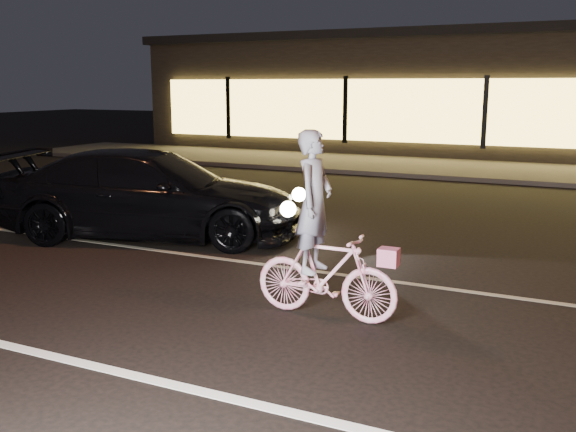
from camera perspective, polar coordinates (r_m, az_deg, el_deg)
The scene contains 7 objects.
ground at distance 6.70m, azimuth -3.28°, elevation -9.49°, with size 90.00×90.00×0.00m, color black.
lane_stripe_near at distance 5.54m, azimuth -10.97°, elevation -14.34°, with size 60.00×0.12×0.01m, color silver.
lane_stripe_far at distance 8.42m, azimuth 3.27°, elevation -5.03°, with size 60.00×0.10×0.01m, color gray.
sidewalk at distance 18.87m, azimuth 16.01°, elevation 3.98°, with size 30.00×4.00×0.12m, color #383533.
storefront at distance 24.63m, azimuth 18.65°, elevation 10.37°, with size 25.40×8.42×4.20m.
cyclist at distance 6.67m, azimuth 3.09°, elevation -3.27°, with size 1.56×0.54×1.97m.
sedan at distance 10.47m, azimuth -12.03°, elevation 1.91°, with size 5.16×3.28×1.39m.
Camera 1 is at (3.02, -5.48, 2.40)m, focal length 40.00 mm.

